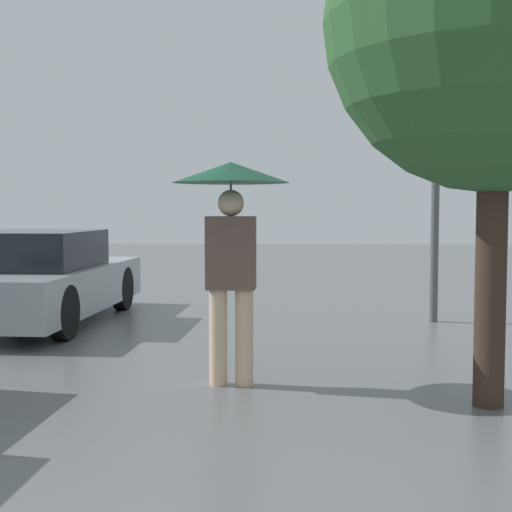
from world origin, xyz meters
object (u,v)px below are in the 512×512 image
(parked_car_farthest, at_px, (40,280))
(street_lamp, at_px, (437,87))
(pedestrian, at_px, (231,214))
(tree, at_px, (496,21))

(parked_car_farthest, xyz_separation_m, street_lamp, (5.30, 0.54, 2.57))
(pedestrian, height_order, tree, tree)
(pedestrian, bearing_deg, tree, -13.57)
(parked_car_farthest, bearing_deg, tree, -35.97)
(pedestrian, xyz_separation_m, parked_car_farthest, (-2.97, 3.16, -0.91))
(pedestrian, relative_size, parked_car_farthest, 0.47)
(parked_car_farthest, distance_m, street_lamp, 5.91)
(pedestrian, distance_m, tree, 2.58)
(tree, relative_size, street_lamp, 0.91)
(tree, bearing_deg, parked_car_farthest, 144.03)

